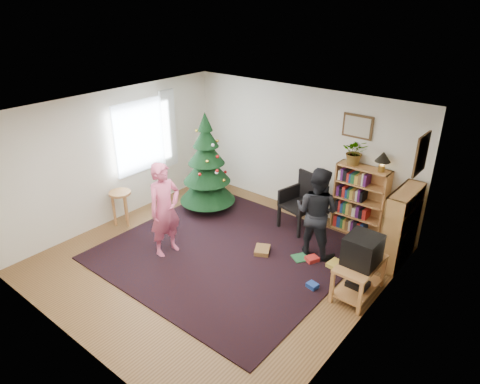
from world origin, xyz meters
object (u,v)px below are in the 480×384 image
Objects in this scene: christmas_tree at (207,171)px; bookshelf_right at (401,226)px; tv_stand at (359,275)px; stool at (121,199)px; potted_plant at (355,152)px; person_standing at (165,210)px; person_by_chair at (317,212)px; picture_back at (358,126)px; table_lamp at (383,158)px; armchair at (303,199)px; picture_right at (422,154)px; crt_tv at (362,250)px; bookshelf_back at (360,200)px.

bookshelf_right is at bearing 9.04° from christmas_tree.
tv_stand is at bearing 174.28° from bookshelf_right.
potted_plant is (3.42, 2.55, 1.01)m from stool.
person_standing reaches higher than person_by_chair.
tv_stand is (1.07, -1.81, -1.63)m from picture_back.
picture_back is at bearing 25.57° from christmas_tree.
table_lamp reaches higher than bookshelf_right.
armchair is at bearing -147.49° from potted_plant.
person_standing is 3.43m from potted_plant.
picture_right is 1.22× the size of crt_tv.
bookshelf_right is (-0.14, 0.11, -1.29)m from picture_right.
person_by_chair is 1.35m from potted_plant.
potted_plant is at bearing 180.00° from table_lamp.
person_standing is at bearing -161.60° from tv_stand.
picture_back is 0.44m from potted_plant.
picture_back is at bearing 54.61° from armchair.
potted_plant reaches higher than armchair.
table_lamp is (-0.62, 0.48, 0.87)m from bookshelf_right.
picture_right is 1.97m from tv_stand.
bookshelf_right is at bearing -37.62° from table_lamp.
bookshelf_right is (0.92, -0.48, 0.00)m from bookshelf_back.
tv_stand is at bearing -103.24° from picture_right.
armchair is 1.56× the size of stool.
bookshelf_back is 1.02m from armchair.
picture_back is 0.27× the size of christmas_tree.
picture_back is 2.66m from tv_stand.
person_standing is at bearing -124.66° from picture_back.
crt_tv is at bearing 11.19° from stool.
table_lamp is (-0.50, 1.67, 1.21)m from tv_stand.
person_standing is 2.50m from person_by_chair.
armchair is 2.24× the size of potted_plant.
table_lamp is (-0.50, 1.67, 0.77)m from crt_tv.
potted_plant is (-1.00, 1.67, 0.77)m from crt_tv.
person_standing is (-3.13, -2.20, 0.15)m from bookshelf_right.
armchair is 0.68× the size of person_by_chair.
crt_tv is 0.31× the size of person_by_chair.
person_standing is 3.74m from table_lamp.
picture_back reaches higher than bookshelf_back.
bookshelf_back is 1.48× the size of tv_stand.
bookshelf_back is at bearing 38.46° from armchair.
bookshelf_back is 1.03m from bookshelf_right.
picture_back reaches higher than stool.
picture_right is 1.76m from bookshelf_back.
picture_right is 0.88× the size of stool.
person_by_chair is at bearing 23.10° from stool.
person_by_chair is at bearing -116.85° from table_lamp.
bookshelf_right is 1.48× the size of tv_stand.
table_lamp is at bearing 141.92° from picture_right.
tv_stand is at bearing -9.66° from christmas_tree.
armchair is 3.42m from stool.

